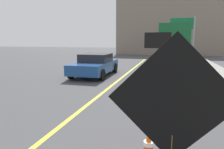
# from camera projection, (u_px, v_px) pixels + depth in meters

# --- Properties ---
(lane_center_stripe) EXTENTS (0.14, 36.00, 0.01)m
(lane_center_stripe) POSITION_uv_depth(u_px,v_px,m) (84.00, 107.00, 6.77)
(lane_center_stripe) COLOR yellow
(lane_center_stripe) RESTS_ON ground
(roadwork_sign) EXTENTS (1.63, 0.21, 2.33)m
(roadwork_sign) POSITION_uv_depth(u_px,v_px,m) (174.00, 103.00, 2.47)
(roadwork_sign) COLOR #593819
(roadwork_sign) RESTS_ON ground
(arrow_board_trailer) EXTENTS (1.60, 1.92, 2.70)m
(arrow_board_trailer) POSITION_uv_depth(u_px,v_px,m) (156.00, 69.00, 12.45)
(arrow_board_trailer) COLOR orange
(arrow_board_trailer) RESTS_ON ground
(box_truck) EXTENTS (2.77, 7.24, 3.50)m
(box_truck) POSITION_uv_depth(u_px,v_px,m) (175.00, 44.00, 17.82)
(box_truck) COLOR black
(box_truck) RESTS_ON ground
(pickup_car) EXTENTS (2.15, 4.48, 1.38)m
(pickup_car) POSITION_uv_depth(u_px,v_px,m) (95.00, 65.00, 12.82)
(pickup_car) COLOR navy
(pickup_car) RESTS_ON ground
(highway_guide_sign) EXTENTS (2.79, 0.19, 5.00)m
(highway_guide_sign) POSITION_uv_depth(u_px,v_px,m) (187.00, 30.00, 23.41)
(highway_guide_sign) COLOR gray
(highway_guide_sign) RESTS_ON ground
(far_building_block) EXTENTS (15.76, 9.34, 8.65)m
(far_building_block) POSITION_uv_depth(u_px,v_px,m) (168.00, 28.00, 33.90)
(far_building_block) COLOR gray
(far_building_block) RESTS_ON ground
(traffic_cone_near_sign) EXTENTS (0.36, 0.36, 0.59)m
(traffic_cone_near_sign) POSITION_uv_depth(u_px,v_px,m) (149.00, 146.00, 3.74)
(traffic_cone_near_sign) COLOR black
(traffic_cone_near_sign) RESTS_ON ground
(traffic_cone_mid_lane) EXTENTS (0.36, 0.36, 0.76)m
(traffic_cone_mid_lane) POSITION_uv_depth(u_px,v_px,m) (159.00, 109.00, 5.51)
(traffic_cone_mid_lane) COLOR black
(traffic_cone_mid_lane) RESTS_ON ground
(traffic_cone_far_lane) EXTENTS (0.36, 0.36, 0.62)m
(traffic_cone_far_lane) POSITION_uv_depth(u_px,v_px,m) (158.00, 90.00, 7.82)
(traffic_cone_far_lane) COLOR black
(traffic_cone_far_lane) RESTS_ON ground
(traffic_cone_curbside) EXTENTS (0.36, 0.36, 0.72)m
(traffic_cone_curbside) POSITION_uv_depth(u_px,v_px,m) (156.00, 80.00, 9.69)
(traffic_cone_curbside) COLOR black
(traffic_cone_curbside) RESTS_ON ground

